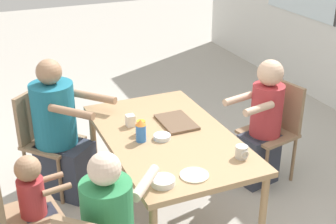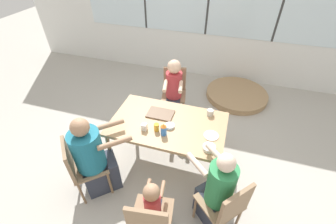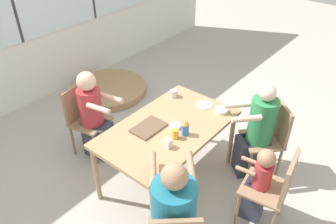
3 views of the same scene
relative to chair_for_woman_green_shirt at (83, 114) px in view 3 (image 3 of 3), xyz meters
name	(u,v)px [view 3 (image 3 of 3)]	position (x,y,z in m)	size (l,w,h in m)	color
ground_plane	(168,179)	(0.23, -1.12, -0.53)	(16.00, 16.00, 0.00)	#B2ADA3
wall_back_with_windows	(13,9)	(0.23, 1.55, 0.89)	(8.40, 0.08, 2.80)	silver
dining_table	(168,132)	(0.23, -1.12, 0.16)	(1.45, 0.87, 0.75)	tan
chair_for_woman_green_shirt	(83,114)	(0.00, 0.00, 0.00)	(0.47, 0.47, 0.88)	#937556
chair_for_man_teal_shirt	(271,133)	(1.08, -1.88, 0.00)	(0.56, 0.56, 0.88)	#937556
chair_for_toddler	(276,186)	(0.39, -2.24, 0.00)	(0.45, 0.45, 0.88)	#937556
person_woman_green_shirt	(94,118)	(0.03, -0.16, 0.00)	(0.36, 0.52, 1.12)	#333847
person_man_blue_shirt	(173,221)	(-0.49, -1.76, 0.00)	(0.69, 0.67, 1.18)	#333847
person_man_teal_shirt	(257,135)	(0.95, -1.77, 0.00)	(0.56, 0.54, 1.14)	#333847
person_toddler	(258,186)	(0.37, -2.09, -0.09)	(0.22, 0.33, 0.88)	#333847
food_tray_dark	(149,128)	(0.08, -0.98, 0.23)	(0.34, 0.23, 0.02)	brown
coffee_mug	(174,93)	(0.71, -0.80, 0.26)	(0.09, 0.08, 0.08)	beige
sippy_cup	(185,128)	(0.24, -1.32, 0.31)	(0.08, 0.08, 0.16)	blue
juice_glass	(175,134)	(0.13, -1.28, 0.27)	(0.06, 0.06, 0.10)	gold
milk_carton_small	(168,143)	(-0.01, -1.31, 0.27)	(0.06, 0.06, 0.09)	silver
bowl_white_shallow	(175,126)	(0.27, -1.18, 0.24)	(0.12, 0.12, 0.03)	silver
bowl_cereal	(221,110)	(0.80, -1.39, 0.24)	(0.15, 0.15, 0.04)	white
plate_tortillas	(205,105)	(0.79, -1.18, 0.23)	(0.18, 0.18, 0.01)	beige
folded_table_stack	(109,89)	(1.08, 0.82, -0.47)	(1.20, 1.20, 0.12)	tan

